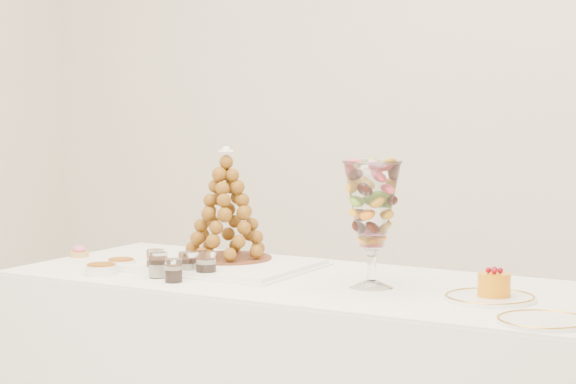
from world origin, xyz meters
The scene contains 14 objects.
lace_tray centered at (-0.31, 0.41, 0.69)m, with size 0.56×0.42×0.02m, color white.
macaron_vase centered at (0.24, 0.33, 0.90)m, with size 0.16×0.16×0.35m.
cake_plate centered at (0.59, 0.31, 0.68)m, with size 0.24×0.24×0.01m, color white.
spare_plate centered at (0.79, 0.10, 0.68)m, with size 0.22×0.22×0.01m, color white.
pink_tart centered at (-0.81, 0.37, 0.70)m, with size 0.06×0.06×0.04m.
verrine_a centered at (-0.42, 0.24, 0.71)m, with size 0.05×0.05×0.07m, color white.
verrine_b centered at (-0.31, 0.24, 0.71)m, with size 0.05×0.05×0.07m, color white.
verrine_c centered at (-0.24, 0.23, 0.72)m, with size 0.06×0.06×0.08m, color white.
verrine_d centered at (-0.36, 0.17, 0.72)m, with size 0.05×0.05×0.07m, color white.
verrine_e centered at (-0.28, 0.13, 0.71)m, with size 0.05×0.05×0.07m, color white.
ramekin_back centered at (-0.55, 0.25, 0.69)m, with size 0.09×0.09×0.03m, color white.
ramekin_front centered at (-0.54, 0.13, 0.69)m, with size 0.09×0.09×0.03m, color white.
croquembouche centered at (-0.31, 0.47, 0.87)m, with size 0.29×0.29×0.35m.
mousse_cake centered at (0.60, 0.31, 0.72)m, with size 0.09×0.09×0.08m.
Camera 1 is at (1.52, -2.45, 1.24)m, focal length 70.00 mm.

